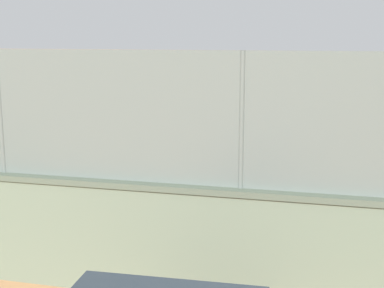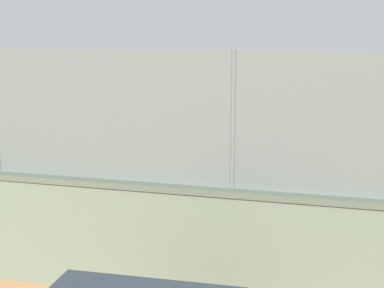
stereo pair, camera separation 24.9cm
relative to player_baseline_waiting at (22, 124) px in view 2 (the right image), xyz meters
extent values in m
plane|color=tan|center=(-5.93, -3.52, -0.91)|extent=(260.00, 260.00, 0.00)
cube|color=slate|center=(-6.41, 7.32, -0.16)|extent=(24.10, 1.07, 1.50)
cube|color=#556151|center=(-6.41, 7.32, 0.63)|extent=(24.10, 1.13, 0.08)
cube|color=slate|center=(-6.41, 7.32, 1.53)|extent=(23.61, 0.76, 1.72)
cylinder|color=slate|center=(-8.09, 7.26, 1.53)|extent=(0.07, 0.07, 1.72)
cylinder|color=black|center=(-0.10, -0.01, -0.53)|extent=(0.18, 0.18, 0.77)
cylinder|color=black|center=(0.09, 0.04, -0.53)|extent=(0.18, 0.18, 0.77)
cylinder|color=white|center=(0.00, 0.01, 0.14)|extent=(0.41, 0.41, 0.57)
cylinder|color=brown|center=(-0.28, -0.10, 0.25)|extent=(0.21, 0.55, 0.17)
cylinder|color=brown|center=(0.35, -0.21, 0.25)|extent=(0.21, 0.55, 0.17)
sphere|color=brown|center=(0.00, 0.01, 0.53)|extent=(0.22, 0.22, 0.22)
cylinder|color=red|center=(0.00, 0.01, 0.62)|extent=(0.27, 0.27, 0.05)
cylinder|color=#B2B2B2|center=(-7.30, -4.83, -0.50)|extent=(0.20, 0.20, 0.83)
cylinder|color=#B2B2B2|center=(-7.48, -4.76, -0.50)|extent=(0.20, 0.20, 0.83)
cylinder|color=#D14C42|center=(-7.39, -4.79, 0.22)|extent=(0.44, 0.44, 0.61)
cylinder|color=#D8AD84|center=(-7.08, -4.87, 0.34)|extent=(0.31, 0.57, 0.17)
cylinder|color=#D8AD84|center=(-7.56, -4.40, 0.34)|extent=(0.31, 0.57, 0.17)
sphere|color=#D8AD84|center=(-7.39, -4.79, 0.64)|extent=(0.23, 0.23, 0.23)
cylinder|color=black|center=(-7.39, -4.79, 0.75)|extent=(0.32, 0.32, 0.05)
cylinder|color=black|center=(-7.49, -4.23, 0.34)|extent=(0.15, 0.29, 0.04)
ellipsoid|color=#333338|center=(-7.41, -4.03, 0.34)|extent=(0.14, 0.29, 0.24)
camera|label=1|loc=(-9.26, 13.71, 2.54)|focal=49.83mm
camera|label=2|loc=(-9.50, 13.64, 2.54)|focal=49.83mm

